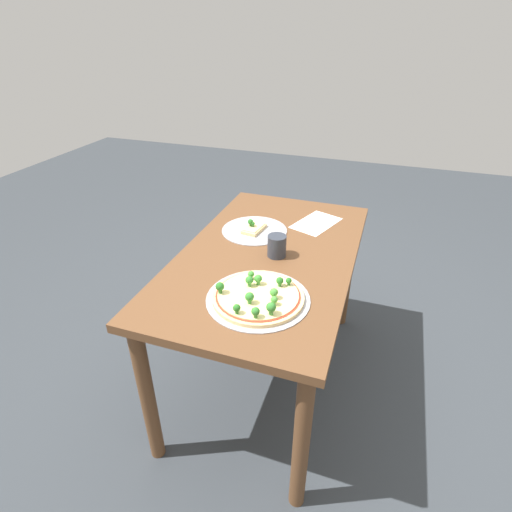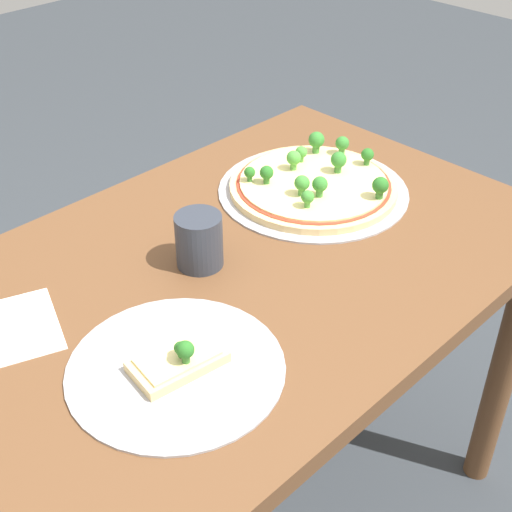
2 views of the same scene
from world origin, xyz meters
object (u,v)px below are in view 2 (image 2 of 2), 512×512
object	(u,v)px
pizza_tray_slice	(177,365)
drinking_cup	(199,241)
dining_table	(214,324)
pizza_tray_whole	(314,184)

from	to	relation	value
pizza_tray_slice	drinking_cup	world-z (taller)	drinking_cup
dining_table	drinking_cup	world-z (taller)	drinking_cup
pizza_tray_slice	drinking_cup	bearing A→B (deg)	41.23
pizza_tray_slice	dining_table	bearing A→B (deg)	34.87
dining_table	drinking_cup	xyz separation A→B (m)	(0.01, 0.04, 0.15)
dining_table	drinking_cup	bearing A→B (deg)	76.22
pizza_tray_whole	drinking_cup	distance (m)	0.33
pizza_tray_whole	drinking_cup	bearing A→B (deg)	-175.50
drinking_cup	pizza_tray_whole	bearing A→B (deg)	4.50
dining_table	pizza_tray_whole	bearing A→B (deg)	11.38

